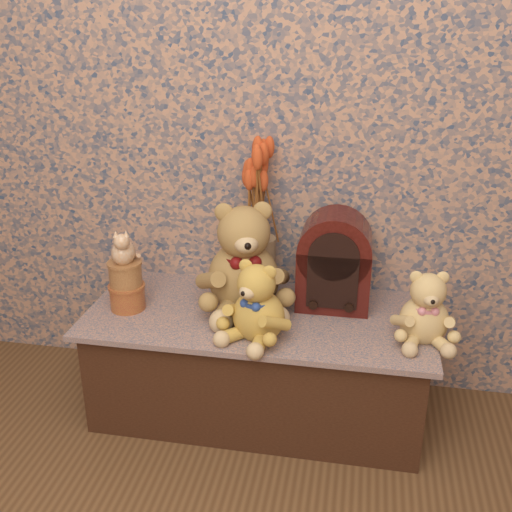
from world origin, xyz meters
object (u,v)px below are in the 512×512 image
(teddy_small, at_px, (426,303))
(biscuit_tin_lower, at_px, (128,297))
(teddy_medium, at_px, (259,297))
(ceramic_vase, at_px, (258,266))
(cathedral_radio, at_px, (335,260))
(cat_figurine, at_px, (123,245))
(teddy_large, at_px, (243,251))

(teddy_small, bearing_deg, biscuit_tin_lower, 171.10)
(teddy_medium, xyz_separation_m, ceramic_vase, (-0.06, 0.32, -0.03))
(teddy_medium, height_order, biscuit_tin_lower, teddy_medium)
(teddy_small, bearing_deg, cathedral_radio, 140.51)
(cat_figurine, bearing_deg, ceramic_vase, 6.87)
(ceramic_vase, bearing_deg, teddy_small, -22.06)
(teddy_large, bearing_deg, teddy_small, -29.63)
(teddy_large, relative_size, biscuit_tin_lower, 3.42)
(teddy_small, relative_size, biscuit_tin_lower, 2.12)
(ceramic_vase, bearing_deg, teddy_large, -105.36)
(ceramic_vase, xyz_separation_m, cat_figurine, (-0.44, -0.21, 0.13))
(cat_figurine, bearing_deg, cathedral_radio, -6.18)
(biscuit_tin_lower, bearing_deg, teddy_small, -1.56)
(teddy_large, bearing_deg, cathedral_radio, -6.47)
(teddy_large, height_order, cathedral_radio, teddy_large)
(teddy_large, relative_size, teddy_small, 1.62)
(teddy_large, xyz_separation_m, cat_figurine, (-0.41, -0.10, 0.03))
(teddy_small, distance_m, cat_figurine, 1.03)
(teddy_small, xyz_separation_m, cathedral_radio, (-0.30, 0.19, 0.05))
(cathedral_radio, bearing_deg, cat_figurine, -167.56)
(teddy_medium, height_order, cathedral_radio, cathedral_radio)
(teddy_large, relative_size, cathedral_radio, 1.20)
(teddy_large, height_order, cat_figurine, teddy_large)
(cathedral_radio, xyz_separation_m, cat_figurine, (-0.72, -0.16, 0.07))
(teddy_medium, relative_size, cat_figurine, 2.17)
(cathedral_radio, bearing_deg, ceramic_vase, 170.21)
(teddy_large, bearing_deg, cat_figurine, 175.44)
(biscuit_tin_lower, bearing_deg, cat_figurine, 0.00)
(ceramic_vase, distance_m, cat_figurine, 0.50)
(teddy_large, xyz_separation_m, cathedral_radio, (0.32, 0.07, -0.03))
(teddy_large, height_order, ceramic_vase, teddy_large)
(teddy_medium, bearing_deg, teddy_large, 137.53)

